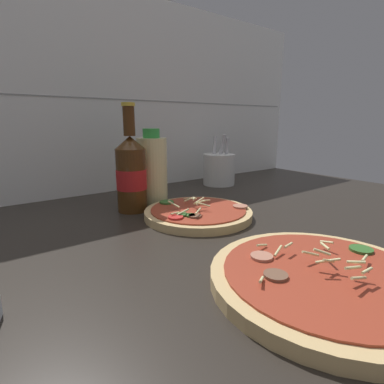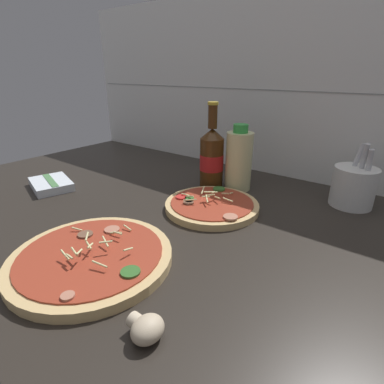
% 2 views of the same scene
% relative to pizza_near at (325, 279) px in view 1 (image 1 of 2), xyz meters
% --- Properties ---
extents(counter_slab, '(1.60, 0.90, 0.03)m').
position_rel_pizza_near_xyz_m(counter_slab, '(-0.01, 0.24, -0.02)').
color(counter_slab, '#28231E').
rests_on(counter_slab, ground).
extents(tile_backsplash, '(1.60, 0.01, 0.60)m').
position_rel_pizza_near_xyz_m(tile_backsplash, '(-0.01, 0.70, 0.26)').
color(tile_backsplash, white).
rests_on(tile_backsplash, ground).
extents(pizza_near, '(0.30, 0.30, 0.06)m').
position_rel_pizza_near_xyz_m(pizza_near, '(0.00, 0.00, 0.00)').
color(pizza_near, tan).
rests_on(pizza_near, counter_slab).
extents(pizza_far, '(0.24, 0.24, 0.05)m').
position_rel_pizza_near_xyz_m(pizza_far, '(0.05, 0.33, -0.00)').
color(pizza_far, tan).
rests_on(pizza_far, counter_slab).
extents(beer_bottle, '(0.07, 0.07, 0.25)m').
position_rel_pizza_near_xyz_m(beer_bottle, '(-0.05, 0.47, 0.08)').
color(beer_bottle, '#47280F').
rests_on(beer_bottle, counter_slab).
extents(oil_bottle, '(0.08, 0.08, 0.19)m').
position_rel_pizza_near_xyz_m(oil_bottle, '(0.03, 0.50, 0.08)').
color(oil_bottle, beige).
rests_on(oil_bottle, counter_slab).
extents(utensil_crock, '(0.11, 0.11, 0.17)m').
position_rel_pizza_near_xyz_m(utensil_crock, '(0.33, 0.57, 0.04)').
color(utensil_crock, silver).
rests_on(utensil_crock, counter_slab).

